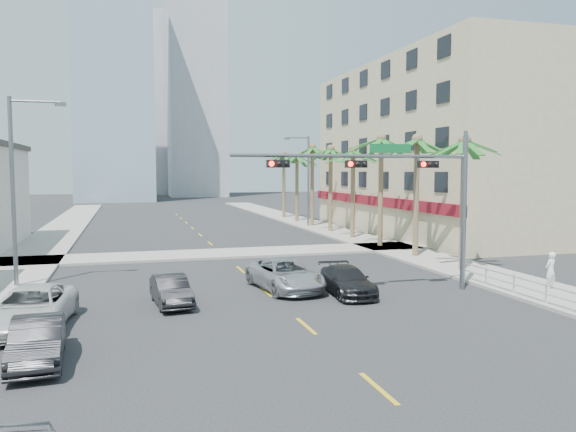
{
  "coord_description": "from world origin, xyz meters",
  "views": [
    {
      "loc": [
        -6.07,
        -14.75,
        5.55
      ],
      "look_at": [
        0.99,
        9.78,
        3.5
      ],
      "focal_mm": 35.0,
      "sensor_mm": 36.0,
      "label": 1
    }
  ],
  "objects_px": {
    "car_lane_center": "(285,275)",
    "car_lane_left": "(171,291)",
    "traffic_signal_mast": "(402,182)",
    "pedestrian": "(551,270)",
    "car_lane_right": "(347,281)",
    "car_parked_far": "(31,308)",
    "car_parked_mid": "(37,341)"
  },
  "relations": [
    {
      "from": "car_lane_center",
      "to": "car_lane_left",
      "type": "bearing_deg",
      "value": -171.37
    },
    {
      "from": "traffic_signal_mast",
      "to": "car_lane_center",
      "type": "height_order",
      "value": "traffic_signal_mast"
    },
    {
      "from": "traffic_signal_mast",
      "to": "pedestrian",
      "type": "relative_size",
      "value": 6.52
    },
    {
      "from": "pedestrian",
      "to": "car_lane_center",
      "type": "bearing_deg",
      "value": -36.18
    },
    {
      "from": "traffic_signal_mast",
      "to": "car_lane_right",
      "type": "height_order",
      "value": "traffic_signal_mast"
    },
    {
      "from": "traffic_signal_mast",
      "to": "car_parked_far",
      "type": "xyz_separation_m",
      "value": [
        -15.18,
        -1.54,
        -4.33
      ]
    },
    {
      "from": "traffic_signal_mast",
      "to": "car_parked_mid",
      "type": "relative_size",
      "value": 2.79
    },
    {
      "from": "car_lane_center",
      "to": "car_lane_right",
      "type": "xyz_separation_m",
      "value": [
        2.41,
        -1.72,
        -0.09
      ]
    },
    {
      "from": "car_lane_center",
      "to": "traffic_signal_mast",
      "type": "bearing_deg",
      "value": -32.28
    },
    {
      "from": "car_lane_left",
      "to": "pedestrian",
      "type": "height_order",
      "value": "pedestrian"
    },
    {
      "from": "car_lane_left",
      "to": "car_parked_far",
      "type": "bearing_deg",
      "value": -162.02
    },
    {
      "from": "car_parked_far",
      "to": "car_lane_right",
      "type": "distance_m",
      "value": 12.92
    },
    {
      "from": "car_lane_left",
      "to": "traffic_signal_mast",
      "type": "bearing_deg",
      "value": -9.15
    },
    {
      "from": "traffic_signal_mast",
      "to": "car_parked_far",
      "type": "height_order",
      "value": "traffic_signal_mast"
    },
    {
      "from": "car_parked_far",
      "to": "car_parked_mid",
      "type": "bearing_deg",
      "value": -73.72
    },
    {
      "from": "car_parked_mid",
      "to": "pedestrian",
      "type": "height_order",
      "value": "pedestrian"
    },
    {
      "from": "car_lane_left",
      "to": "car_parked_mid",
      "type": "bearing_deg",
      "value": -130.13
    },
    {
      "from": "car_lane_left",
      "to": "pedestrian",
      "type": "bearing_deg",
      "value": -12.98
    },
    {
      "from": "car_lane_left",
      "to": "car_lane_center",
      "type": "xyz_separation_m",
      "value": [
        5.35,
        1.57,
        0.11
      ]
    },
    {
      "from": "car_parked_mid",
      "to": "pedestrian",
      "type": "xyz_separation_m",
      "value": [
        21.22,
        3.96,
        0.35
      ]
    },
    {
      "from": "car_parked_mid",
      "to": "car_parked_far",
      "type": "distance_m",
      "value": 4.06
    },
    {
      "from": "traffic_signal_mast",
      "to": "car_lane_center",
      "type": "distance_m",
      "value": 6.87
    },
    {
      "from": "car_lane_left",
      "to": "car_lane_center",
      "type": "relative_size",
      "value": 0.72
    },
    {
      "from": "pedestrian",
      "to": "car_lane_left",
      "type": "bearing_deg",
      "value": -25.58
    },
    {
      "from": "car_parked_mid",
      "to": "car_lane_center",
      "type": "bearing_deg",
      "value": 34.97
    },
    {
      "from": "car_lane_center",
      "to": "pedestrian",
      "type": "height_order",
      "value": "pedestrian"
    },
    {
      "from": "car_lane_center",
      "to": "car_lane_right",
      "type": "bearing_deg",
      "value": -43.27
    },
    {
      "from": "traffic_signal_mast",
      "to": "car_lane_right",
      "type": "distance_m",
      "value": 5.08
    },
    {
      "from": "car_parked_mid",
      "to": "car_lane_left",
      "type": "bearing_deg",
      "value": 51.52
    },
    {
      "from": "car_lane_left",
      "to": "car_lane_center",
      "type": "distance_m",
      "value": 5.57
    },
    {
      "from": "traffic_signal_mast",
      "to": "pedestrian",
      "type": "bearing_deg",
      "value": -13.04
    },
    {
      "from": "car_parked_mid",
      "to": "traffic_signal_mast",
      "type": "bearing_deg",
      "value": 17.04
    }
  ]
}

